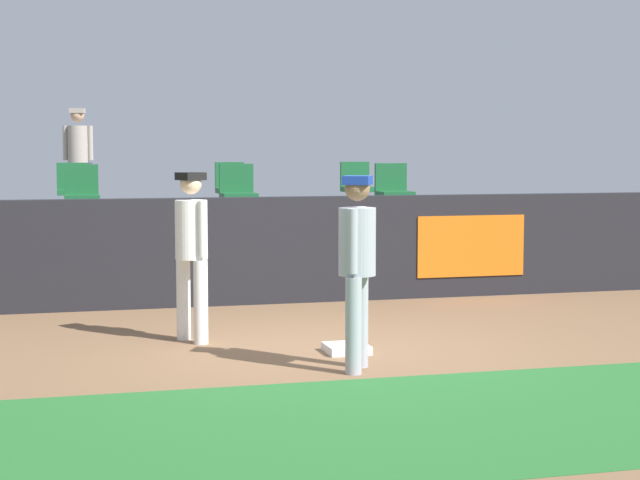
% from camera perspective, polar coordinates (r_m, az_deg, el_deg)
% --- Properties ---
extents(ground_plane, '(60.00, 60.00, 0.00)m').
position_cam_1_polar(ground_plane, '(9.95, 0.79, -6.25)').
color(ground_plane, brown).
extents(grass_foreground_strip, '(18.00, 2.80, 0.01)m').
position_cam_1_polar(grass_foreground_strip, '(7.59, 6.04, -9.84)').
color(grass_foreground_strip, '#26662B').
rests_on(grass_foreground_strip, ground_plane).
extents(first_base, '(0.40, 0.40, 0.08)m').
position_cam_1_polar(first_base, '(9.97, 1.48, -6.00)').
color(first_base, white).
rests_on(first_base, ground_plane).
extents(player_fielder_home, '(0.44, 0.56, 1.71)m').
position_cam_1_polar(player_fielder_home, '(10.48, -7.11, -0.24)').
color(player_fielder_home, white).
rests_on(player_fielder_home, ground_plane).
extents(player_runner_visitor, '(0.44, 0.44, 1.72)m').
position_cam_1_polar(player_runner_visitor, '(9.04, 2.06, -1.02)').
color(player_runner_visitor, '#9EA3AD').
rests_on(player_runner_visitor, ground_plane).
extents(field_wall, '(18.00, 0.26, 1.34)m').
position_cam_1_polar(field_wall, '(13.05, -3.07, -0.57)').
color(field_wall, black).
rests_on(field_wall, ground_plane).
extents(bleacher_platform, '(18.00, 4.80, 0.90)m').
position_cam_1_polar(bleacher_platform, '(15.59, -5.03, -0.49)').
color(bleacher_platform, '#59595E').
rests_on(bleacher_platform, ground_plane).
extents(seat_back_right, '(0.48, 0.44, 0.84)m').
position_cam_1_polar(seat_back_right, '(16.69, 2.04, 3.07)').
color(seat_back_right, '#4C4C51').
rests_on(seat_back_right, bleacher_platform).
extents(seat_front_center, '(0.48, 0.44, 0.84)m').
position_cam_1_polar(seat_front_center, '(14.40, -4.55, 2.74)').
color(seat_front_center, '#4C4C51').
rests_on(seat_front_center, bleacher_platform).
extents(seat_front_right, '(0.47, 0.44, 0.84)m').
position_cam_1_polar(seat_front_right, '(14.97, 4.06, 2.83)').
color(seat_front_right, '#4C4C51').
rests_on(seat_front_right, bleacher_platform).
extents(seat_back_center, '(0.45, 0.44, 0.84)m').
position_cam_1_polar(seat_back_center, '(16.21, -4.94, 2.99)').
color(seat_back_center, '#4C4C51').
rests_on(seat_back_center, bleacher_platform).
extents(seat_back_left, '(0.48, 0.44, 0.84)m').
position_cam_1_polar(seat_back_left, '(15.98, -13.45, 2.85)').
color(seat_back_left, '#4C4C51').
rests_on(seat_back_left, bleacher_platform).
extents(seat_front_left, '(0.45, 0.44, 0.84)m').
position_cam_1_polar(seat_front_left, '(14.18, -13.01, 2.59)').
color(seat_front_left, '#4C4C51').
rests_on(seat_front_left, bleacher_platform).
extents(spectator_hooded, '(0.47, 0.37, 1.69)m').
position_cam_1_polar(spectator_hooded, '(16.94, -13.19, 4.68)').
color(spectator_hooded, '#33384C').
rests_on(spectator_hooded, bleacher_platform).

